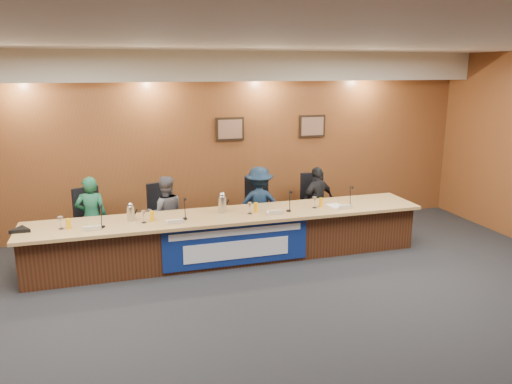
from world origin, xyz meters
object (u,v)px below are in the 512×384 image
Objects in this scene: office_chair_c at (257,212)px; office_chair_d at (315,207)px; panelist_c at (259,204)px; carafe_left at (131,214)px; office_chair_a at (93,226)px; speakerphone at (21,230)px; panelist_d at (317,201)px; panelist_b at (166,214)px; carafe_mid at (222,205)px; banner at (237,245)px; office_chair_b at (165,220)px; dais_body at (230,238)px; panelist_a at (92,217)px.

office_chair_c and office_chair_d have the same top height.
panelist_c is 5.92× the size of carafe_left.
speakerphone is (-0.90, -0.85, 0.30)m from office_chair_a.
office_chair_a is at bearing -21.50° from panelist_d.
speakerphone reaches higher than office_chair_c.
panelist_b is 1.05m from carafe_mid.
panelist_c reaches higher than banner.
office_chair_d is at bearing 10.20° from speakerphone.
banner is at bearing -140.31° from office_chair_d.
office_chair_b is 1.04m from carafe_left.
panelist_c is at bearing -19.78° from office_chair_b.
office_chair_a is 2.18× the size of carafe_left.
carafe_left is at bearing -161.25° from office_chair_d.
panelist_c is 1.60m from office_chair_b.
carafe_mid is at bearing 151.28° from dais_body.
panelist_d is at bearing -178.07° from panelist_b.
speakerphone is at bearing 25.06° from panelist_c.
dais_body is at bearing -57.43° from office_chair_b.
panelist_a is at bearing -20.00° from panelist_d.
panelist_b reaches higher than office_chair_d.
carafe_mid reaches higher than office_chair_d.
office_chair_a is at bearing 163.82° from office_chair_b.
carafe_left reaches higher than office_chair_d.
panelist_b is at bearing 20.10° from speakerphone.
panelist_b reaches higher than office_chair_c.
banner reaches higher than office_chair_d.
carafe_left is at bearing -75.51° from office_chair_a.
panelist_c is at bearing -175.88° from panelist_a.
panelist_c reaches higher than office_chair_c.
office_chair_a is (-2.05, 0.79, 0.13)m from dais_body.
office_chair_a is at bearing 11.32° from panelist_c.
panelist_c is 0.20m from office_chair_c.
office_chair_b is at bearing -174.70° from office_chair_d.
carafe_left is (-3.24, -0.68, 0.24)m from panelist_d.
banner is 0.69m from carafe_mid.
panelist_b is 2.68m from office_chair_d.
dais_body is 12.50× the size of office_chair_d.
panelist_d is at bearing -166.58° from panelist_c.
panelist_d reaches higher than carafe_left.
panelist_d reaches higher than office_chair_c.
panelist_d is at bearing -23.37° from office_chair_a.
speakerphone is at bearing -164.49° from office_chair_d.
panelist_c is at bearing 58.26° from banner.
panelist_c is 2.28m from carafe_left.
banner is 1.33m from panelist_c.
panelist_a reaches higher than office_chair_d.
panelist_a is at bearing 168.81° from office_chair_b.
dais_body is 0.54m from carafe_mid.
carafe_left reaches higher than office_chair_b.
dais_body is 1.06m from office_chair_c.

